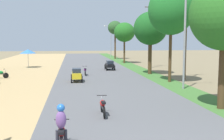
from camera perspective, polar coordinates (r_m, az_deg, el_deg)
The scene contains 15 objects.
parked_motorbike_sixth at distance 29.56m, azimuth -22.37°, elevation -0.67°, with size 1.80×0.54×0.94m.
vendor_umbrella at distance 39.49m, azimuth -17.10°, elevation 3.73°, with size 2.20×2.20×2.52m.
median_tree_second at distance 25.59m, azimuth 12.21°, elevation 12.08°, with size 4.12×4.12×8.73m.
median_tree_third at distance 31.04m, azimuth 7.98°, elevation 8.49°, with size 3.73×3.73×6.95m.
median_tree_fourth at distance 45.35m, azimuth 2.60°, elevation 7.83°, with size 3.41×3.41×6.65m.
median_tree_fifth at distance 54.95m, azimuth 0.66°, elevation 8.73°, with size 2.89×2.89×7.56m.
streetlamp_near at distance 22.05m, azimuth 14.92°, elevation 7.58°, with size 3.16×0.20×7.65m.
streetlamp_mid at distance 61.65m, azimuth -0.23°, elevation 6.60°, with size 3.16×0.20×7.09m.
utility_pole_near at distance 38.33m, azimuth 8.11°, elevation 7.30°, with size 1.80×0.20×8.82m.
utility_pole_far at distance 27.51m, azimuth 15.15°, elevation 8.50°, with size 1.80×0.20×9.73m.
car_hatchback_yellow at distance 25.29m, azimuth -7.39°, elevation -0.91°, with size 1.04×2.00×1.23m.
car_sedan_black at distance 34.93m, azimuth -0.48°, elevation 1.13°, with size 1.10×2.26×1.19m.
motorbike_foreground_rider at distance 9.89m, azimuth -10.50°, elevation -11.81°, with size 0.54×1.80×1.66m.
motorbike_ahead_second at distance 14.09m, azimuth -1.94°, elevation -7.39°, with size 0.54×1.80×0.94m.
motorbike_ahead_third at distance 29.82m, azimuth -5.62°, elevation -0.12°, with size 0.54×1.80×0.94m.
Camera 1 is at (-2.84, -6.51, 3.92)m, focal length 43.92 mm.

